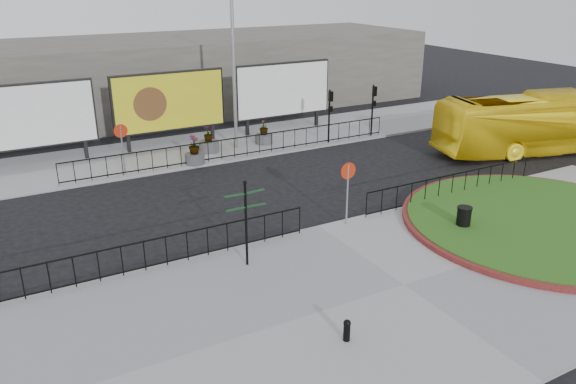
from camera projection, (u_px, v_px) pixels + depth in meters
ground at (318, 228)px, 21.39m from camera, size 90.00×90.00×0.00m
pavement_near at (404, 286)px, 17.28m from camera, size 30.00×10.00×0.12m
pavement_far at (205, 148)px, 31.16m from camera, size 44.00×6.00×0.12m
brick_edge at (540, 222)px, 21.42m from camera, size 10.40×10.40×0.18m
grass_lawn at (540, 221)px, 21.42m from camera, size 10.00×10.00×0.22m
railing_near_left at (166, 251)px, 18.19m from camera, size 10.00×0.10×1.10m
railing_near_right at (452, 185)px, 23.83m from camera, size 9.00×0.10×1.10m
railing_far at (241, 147)px, 29.18m from camera, size 18.00×0.10×1.10m
speed_sign_far at (121, 138)px, 26.11m from camera, size 0.64×0.07×2.47m
speed_sign_near at (348, 180)px, 20.82m from camera, size 0.64×0.07×2.47m
billboard_left at (30, 117)px, 27.20m from camera, size 6.20×0.31×4.10m
billboard_mid at (169, 102)px, 30.35m from camera, size 6.20×0.31×4.10m
billboard_right at (283, 90)px, 33.51m from camera, size 6.20×0.31×4.10m
lamp_post at (234, 61)px, 29.29m from camera, size 0.74×0.18×9.23m
signal_pole_a at (330, 108)px, 31.18m from camera, size 0.22×0.26×3.00m
signal_pole_b at (373, 103)px, 32.53m from camera, size 0.22×0.26×3.00m
building_backdrop at (150, 77)px, 38.43m from camera, size 40.00×10.00×5.00m
fingerpost_sign at (246, 215)px, 17.83m from camera, size 1.38×0.23×2.95m
bollard at (347, 329)px, 14.52m from camera, size 0.20×0.20×0.62m
litter_bin at (464, 219)px, 20.79m from camera, size 0.56×0.56×0.92m
bus at (540, 123)px, 30.02m from camera, size 11.81×5.53×3.21m
planter_a at (194, 154)px, 28.15m from camera, size 0.99×0.99×1.46m
planter_b at (209, 143)px, 30.10m from camera, size 1.09×1.09×1.44m
planter_c at (264, 135)px, 31.59m from camera, size 0.98×0.98×1.39m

